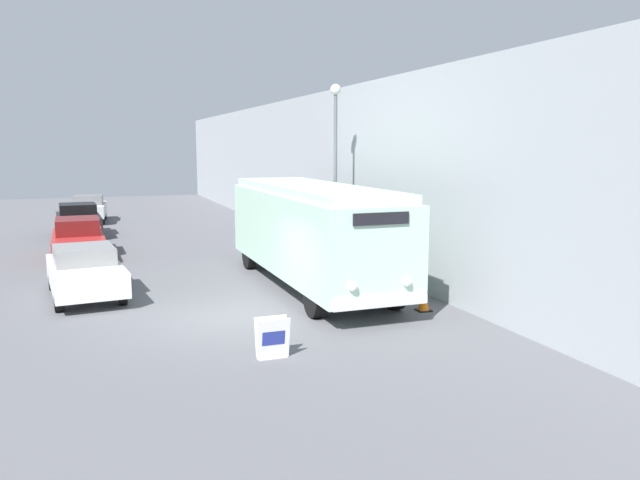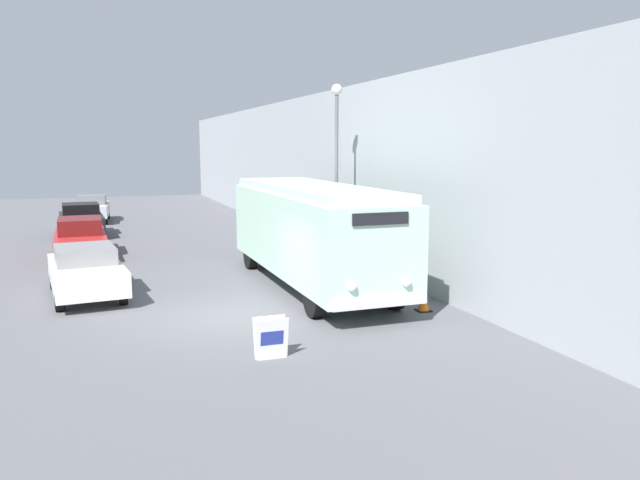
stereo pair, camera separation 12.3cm
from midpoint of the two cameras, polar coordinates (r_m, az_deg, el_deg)
ground_plane at (r=15.77m, az=-8.74°, el=-7.01°), size 80.00×80.00×0.00m
building_wall_right at (r=26.51m, az=-0.42°, el=6.36°), size 0.30×60.00×6.36m
vintage_bus at (r=18.69m, az=-0.98°, el=1.01°), size 2.53×9.59×3.07m
sign_board at (r=12.64m, az=-4.65°, el=-8.98°), size 0.67×0.32×0.84m
streetlamp at (r=21.07m, az=1.25°, el=8.18°), size 0.36×0.36×6.24m
parked_car_near at (r=18.73m, az=-20.85°, el=-2.68°), size 2.22×4.29×1.43m
parked_car_mid at (r=25.64m, az=-21.36°, el=0.21°), size 1.93×4.67×1.47m
parked_car_far at (r=31.50m, az=-21.33°, el=1.75°), size 2.10×4.13×1.53m
parked_car_distant at (r=37.09m, az=-20.48°, el=2.74°), size 2.03×4.15×1.49m
traffic_cone at (r=16.35m, az=9.24°, el=-5.59°), size 0.36×0.36×0.49m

